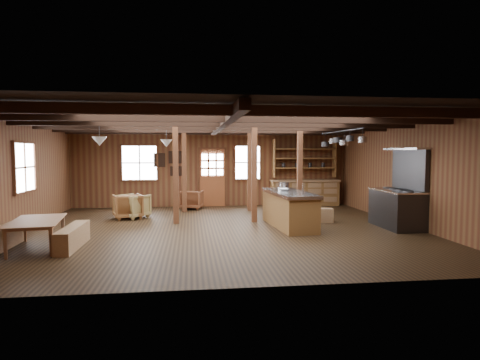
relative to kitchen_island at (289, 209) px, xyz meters
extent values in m
cube|color=black|center=(-1.80, -0.14, -0.49)|extent=(10.00, 9.00, 0.02)
cube|color=black|center=(-1.80, -0.14, 2.33)|extent=(10.00, 9.00, 0.02)
cube|color=#522817|center=(-6.81, -0.14, 0.92)|extent=(0.02, 9.00, 2.80)
cube|color=#522817|center=(3.21, -0.14, 0.92)|extent=(0.02, 9.00, 2.80)
cube|color=#522817|center=(-1.80, 4.37, 0.92)|extent=(10.00, 0.02, 2.80)
cube|color=#522817|center=(-1.80, -4.65, 0.92)|extent=(10.00, 0.02, 2.80)
cube|color=black|center=(-1.80, -3.64, 2.20)|extent=(9.80, 0.12, 0.18)
cube|color=black|center=(-1.80, -2.14, 2.20)|extent=(9.80, 0.12, 0.18)
cube|color=black|center=(-1.80, -0.64, 2.20)|extent=(9.80, 0.12, 0.18)
cube|color=black|center=(-1.80, 0.86, 2.20)|extent=(9.80, 0.12, 0.18)
cube|color=black|center=(-1.80, 2.36, 2.20)|extent=(9.80, 0.12, 0.18)
cube|color=black|center=(-1.80, 3.66, 2.20)|extent=(9.80, 0.12, 0.18)
cube|color=black|center=(-1.80, -0.14, 2.20)|extent=(0.18, 8.82, 0.18)
cube|color=#492615|center=(-3.00, 0.86, 0.92)|extent=(0.15, 0.15, 2.80)
cube|color=#492615|center=(-2.80, 3.06, 0.92)|extent=(0.15, 0.15, 2.80)
cube|color=#492615|center=(-0.80, 0.86, 0.92)|extent=(0.15, 0.15, 2.80)
cube|color=#492615|center=(-0.60, 3.06, 0.92)|extent=(0.15, 0.15, 2.80)
cube|color=#492615|center=(0.80, 1.86, 0.92)|extent=(0.15, 0.15, 2.80)
cube|color=brown|center=(-1.80, 4.31, 0.07)|extent=(0.90, 0.06, 1.10)
cube|color=#492615|center=(-2.28, 4.31, 0.57)|extent=(0.06, 0.08, 2.10)
cube|color=#492615|center=(-1.32, 4.31, 0.57)|extent=(0.06, 0.08, 2.10)
cube|color=#492615|center=(-1.80, 4.31, 1.64)|extent=(1.02, 0.08, 0.06)
cube|color=white|center=(-1.80, 4.31, 1.07)|extent=(0.84, 0.02, 0.90)
cube|color=white|center=(-4.40, 4.32, 1.12)|extent=(1.20, 0.02, 1.20)
cube|color=#492615|center=(-4.40, 4.32, 1.12)|extent=(1.32, 0.06, 1.32)
cube|color=white|center=(-0.50, 4.32, 1.12)|extent=(0.90, 0.02, 1.20)
cube|color=#492615|center=(-0.50, 4.32, 1.12)|extent=(1.02, 0.06, 1.32)
cube|color=white|center=(-6.76, 0.36, 1.12)|extent=(0.02, 1.20, 1.20)
cube|color=#492615|center=(-6.76, 0.36, 1.12)|extent=(0.14, 1.24, 1.32)
cube|color=white|center=(-3.10, 4.32, 1.32)|extent=(0.50, 0.03, 0.40)
cube|color=black|center=(-3.10, 4.31, 1.32)|extent=(0.55, 0.02, 0.45)
cube|color=white|center=(-3.70, 4.32, 1.22)|extent=(0.35, 0.03, 0.45)
cube|color=black|center=(-3.70, 4.31, 1.22)|extent=(0.40, 0.02, 0.50)
cube|color=white|center=(-3.10, 4.32, 0.82)|extent=(0.40, 0.03, 0.30)
cube|color=black|center=(-3.10, 4.31, 0.82)|extent=(0.45, 0.02, 0.35)
cube|color=brown|center=(1.60, 4.06, -0.03)|extent=(2.50, 0.55, 0.90)
cube|color=brown|center=(1.60, 4.04, 0.45)|extent=(2.55, 0.60, 0.06)
cube|color=brown|center=(1.60, 4.11, 0.92)|extent=(2.30, 0.35, 0.04)
cube|color=brown|center=(1.60, 4.11, 1.27)|extent=(2.30, 0.35, 0.04)
cube|color=brown|center=(1.60, 4.11, 1.62)|extent=(2.30, 0.35, 0.04)
cube|color=brown|center=(0.45, 4.11, 1.27)|extent=(0.04, 0.35, 1.40)
cube|color=brown|center=(2.75, 4.11, 1.27)|extent=(0.04, 0.35, 1.40)
cylinder|color=#2D2D30|center=(-4.80, -0.14, 2.10)|extent=(0.02, 0.02, 0.45)
cone|color=white|center=(-4.80, -0.14, 1.77)|extent=(0.36, 0.36, 0.22)
cylinder|color=#2D2D30|center=(-3.30, 1.86, 2.10)|extent=(0.02, 0.02, 0.45)
cone|color=white|center=(-3.30, 1.86, 1.77)|extent=(0.36, 0.36, 0.22)
cylinder|color=#2D2D30|center=(1.45, 0.16, 2.07)|extent=(0.04, 3.00, 0.04)
cylinder|color=#2D2D30|center=(1.48, -1.19, 1.97)|extent=(0.01, 0.01, 0.20)
cylinder|color=silver|center=(1.48, -1.19, 1.80)|extent=(0.22, 0.22, 0.14)
cylinder|color=#2D2D30|center=(1.38, -0.65, 2.00)|extent=(0.01, 0.01, 0.15)
cylinder|color=#2D2D30|center=(1.38, -0.65, 1.85)|extent=(0.19, 0.19, 0.14)
cylinder|color=#2D2D30|center=(1.45, -0.11, 1.95)|extent=(0.01, 0.01, 0.25)
cylinder|color=silver|center=(1.45, -0.11, 1.76)|extent=(0.22, 0.22, 0.14)
cylinder|color=#2D2D30|center=(1.48, 0.43, 1.99)|extent=(0.01, 0.01, 0.16)
cylinder|color=#2D2D30|center=(1.48, 0.43, 1.84)|extent=(0.27, 0.27, 0.14)
cylinder|color=#2D2D30|center=(1.52, 0.97, 1.98)|extent=(0.01, 0.01, 0.17)
cylinder|color=silver|center=(1.52, 0.97, 1.83)|extent=(0.18, 0.18, 0.14)
cylinder|color=#2D2D30|center=(1.49, 1.51, 1.94)|extent=(0.01, 0.01, 0.26)
cylinder|color=#2D2D30|center=(1.49, 1.51, 1.75)|extent=(0.23, 0.23, 0.14)
cube|color=brown|center=(0.00, 0.00, -0.05)|extent=(0.99, 2.46, 0.86)
cube|color=silver|center=(0.00, 0.00, 0.42)|extent=(1.08, 2.56, 0.08)
cylinder|color=#2D2D30|center=(0.00, -0.60, 0.42)|extent=(0.44, 0.44, 0.06)
cylinder|color=silver|center=(0.20, -0.60, 0.57)|extent=(0.03, 0.03, 0.30)
cube|color=brown|center=(1.20, 0.55, -0.28)|extent=(0.48, 0.37, 0.40)
cube|color=#2D2D30|center=(2.80, -0.46, 0.00)|extent=(0.85, 1.59, 0.95)
cube|color=silver|center=(2.80, -0.46, 0.50)|extent=(0.87, 1.61, 0.04)
cube|color=#2D2D30|center=(3.12, -0.46, 1.06)|extent=(0.12, 1.59, 1.06)
cube|color=silver|center=(3.00, -0.46, 1.59)|extent=(0.40, 1.70, 0.05)
imported|color=#8D5E40|center=(-5.70, -1.75, -0.18)|extent=(1.20, 1.82, 0.59)
cube|color=brown|center=(-6.45, -1.75, -0.26)|extent=(0.30, 1.62, 0.44)
cube|color=brown|center=(-5.03, -1.75, -0.26)|extent=(0.30, 1.62, 0.44)
imported|color=brown|center=(-4.46, 1.86, -0.11)|extent=(1.01, 1.02, 0.74)
imported|color=brown|center=(-2.56, 3.66, -0.15)|extent=(0.87, 0.89, 0.66)
imported|color=olive|center=(-4.32, 1.92, -0.11)|extent=(1.10, 1.11, 0.73)
cylinder|color=silver|center=(0.02, 0.71, 0.56)|extent=(0.32, 0.32, 0.19)
imported|color=silver|center=(-0.09, 0.22, 0.50)|extent=(0.33, 0.33, 0.07)
camera|label=1|loc=(-2.58, -10.33, 1.51)|focal=30.00mm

